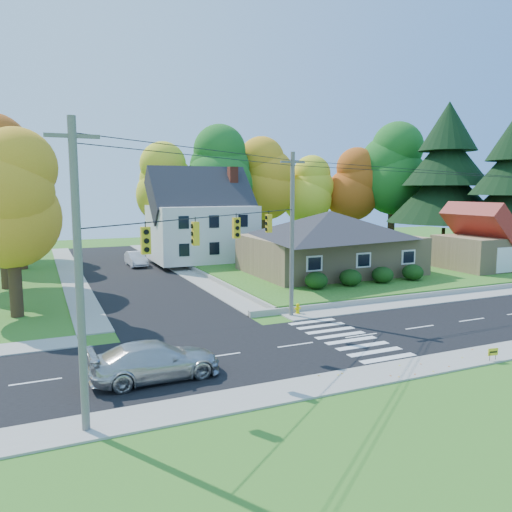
{
  "coord_description": "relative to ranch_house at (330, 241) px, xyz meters",
  "views": [
    {
      "loc": [
        -15.62,
        -21.41,
        7.83
      ],
      "look_at": [
        -2.65,
        8.0,
        3.48
      ],
      "focal_mm": 35.0,
      "sensor_mm": 36.0,
      "label": 1
    }
  ],
  "objects": [
    {
      "name": "tree_west_3",
      "position": [
        -27.0,
        24.0,
        5.85
      ],
      "size": [
        7.84,
        7.84,
        14.6
      ],
      "color": "#3F2A19",
      "rests_on": "ground"
    },
    {
      "name": "traffic_infrastructure",
      "position": [
        -8.15,
        -14.65,
        1.88
      ],
      "size": [
        38.1,
        10.66,
        10.0
      ],
      "color": "#666059",
      "rests_on": "ground"
    },
    {
      "name": "colonial_house",
      "position": [
        -7.96,
        12.0,
        1.32
      ],
      "size": [
        10.4,
        8.4,
        9.6
      ],
      "color": "silver",
      "rests_on": "lawn"
    },
    {
      "name": "tree_west_2",
      "position": [
        -25.0,
        16.0,
        4.54
      ],
      "size": [
        6.72,
        6.72,
        12.51
      ],
      "color": "#3F2A19",
      "rests_on": "ground"
    },
    {
      "name": "tree_lot_5",
      "position": [
        18.0,
        14.0,
        7.0
      ],
      "size": [
        8.4,
        8.4,
        15.64
      ],
      "color": "#3F2A19",
      "rests_on": "lawn"
    },
    {
      "name": "garage",
      "position": [
        14.0,
        -4.01,
        -0.42
      ],
      "size": [
        7.3,
        6.3,
        4.6
      ],
      "color": "tan",
      "rests_on": "lawn"
    },
    {
      "name": "sidewalk_north",
      "position": [
        -8.0,
        -11.0,
        -3.23
      ],
      "size": [
        90.0,
        2.0,
        0.08
      ],
      "primitive_type": "cube",
      "color": "#9C9A90",
      "rests_on": "ground"
    },
    {
      "name": "ranch_house",
      "position": [
        0.0,
        0.0,
        0.0
      ],
      "size": [
        14.6,
        10.6,
        5.4
      ],
      "color": "tan",
      "rests_on": "lawn"
    },
    {
      "name": "conifer_east_a",
      "position": [
        19.0,
        6.0,
        6.12
      ],
      "size": [
        12.8,
        12.8,
        16.96
      ],
      "color": "#3F2A19",
      "rests_on": "lawn"
    },
    {
      "name": "silver_sedan",
      "position": [
        -19.43,
        -17.64,
        -2.47
      ],
      "size": [
        5.45,
        2.37,
        1.56
      ],
      "primitive_type": "imported",
      "rotation": [
        0.0,
        0.0,
        1.6
      ],
      "color": "#BABABA",
      "rests_on": "road_main"
    },
    {
      "name": "yard_sign",
      "position": [
        -4.94,
        -21.77,
        -2.81
      ],
      "size": [
        0.51,
        0.12,
        0.64
      ],
      "color": "black",
      "rests_on": "ground"
    },
    {
      "name": "ground",
      "position": [
        -8.0,
        -16.0,
        -3.27
      ],
      "size": [
        120.0,
        120.0,
        0.0
      ],
      "primitive_type": "plane",
      "color": "#3D7923"
    },
    {
      "name": "white_car",
      "position": [
        -14.55,
        13.42,
        -2.51
      ],
      "size": [
        1.65,
        4.48,
        1.46
      ],
      "primitive_type": "imported",
      "rotation": [
        0.0,
        0.0,
        0.02
      ],
      "color": "silver",
      "rests_on": "road_cross"
    },
    {
      "name": "hedge_row",
      "position": [
        -0.5,
        -6.2,
        -2.13
      ],
      "size": [
        10.7,
        1.7,
        1.27
      ],
      "color": "#163A10",
      "rests_on": "lawn"
    },
    {
      "name": "sidewalk_south",
      "position": [
        -8.0,
        -21.0,
        -3.23
      ],
      "size": [
        90.0,
        2.0,
        0.08
      ],
      "primitive_type": "cube",
      "color": "#9C9A90",
      "rests_on": "ground"
    },
    {
      "name": "tree_lot_3",
      "position": [
        8.0,
        17.0,
        4.39
      ],
      "size": [
        6.16,
        6.16,
        11.47
      ],
      "color": "#3F2A19",
      "rests_on": "lawn"
    },
    {
      "name": "tree_west_1",
      "position": [
        -26.0,
        6.0,
        5.2
      ],
      "size": [
        7.28,
        7.28,
        13.56
      ],
      "color": "#3F2A19",
      "rests_on": "ground"
    },
    {
      "name": "tree_lot_4",
      "position": [
        14.0,
        16.0,
        5.04
      ],
      "size": [
        6.72,
        6.72,
        12.51
      ],
      "color": "#3F2A19",
      "rests_on": "lawn"
    },
    {
      "name": "tree_lot_0",
      "position": [
        -10.0,
        18.0,
        5.04
      ],
      "size": [
        6.72,
        6.72,
        12.51
      ],
      "color": "#3F2A19",
      "rests_on": "lawn"
    },
    {
      "name": "fire_hydrant",
      "position": [
        -8.91,
        -10.56,
        -2.93
      ],
      "size": [
        0.4,
        0.32,
        0.71
      ],
      "color": "#DDCC00",
      "rests_on": "ground"
    },
    {
      "name": "road_main",
      "position": [
        -8.0,
        -16.0,
        -3.26
      ],
      "size": [
        90.0,
        8.0,
        0.02
      ],
      "primitive_type": "cube",
      "color": "black",
      "rests_on": "ground"
    },
    {
      "name": "tree_west_0",
      "position": [
        -25.0,
        -4.0,
        3.89
      ],
      "size": [
        6.16,
        6.16,
        11.47
      ],
      "color": "#3F2A19",
      "rests_on": "ground"
    },
    {
      "name": "lawn",
      "position": [
        5.0,
        5.0,
        -3.02
      ],
      "size": [
        30.0,
        30.0,
        0.5
      ],
      "primitive_type": "cube",
      "color": "#3D7923",
      "rests_on": "ground"
    },
    {
      "name": "road_cross",
      "position": [
        -16.0,
        10.0,
        -3.25
      ],
      "size": [
        8.0,
        44.0,
        0.02
      ],
      "primitive_type": "cube",
      "color": "black",
      "rests_on": "ground"
    },
    {
      "name": "tree_lot_2",
      "position": [
        2.0,
        18.0,
        5.7
      ],
      "size": [
        7.28,
        7.28,
        13.56
      ],
      "color": "#3F2A19",
      "rests_on": "lawn"
    },
    {
      "name": "tree_lot_1",
      "position": [
        -4.0,
        17.0,
        6.35
      ],
      "size": [
        7.84,
        7.84,
        14.6
      ],
      "color": "#3F2A19",
      "rests_on": "lawn"
    }
  ]
}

